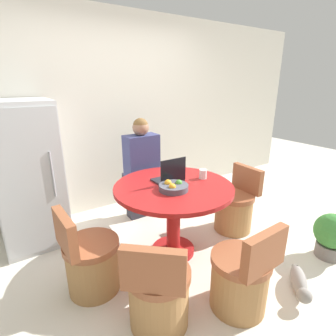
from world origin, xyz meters
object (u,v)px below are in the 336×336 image
(dining_table, at_px, (174,201))
(chair_near_left_corner, at_px, (158,294))
(person_seated, at_px, (140,167))
(potted_plant, at_px, (332,234))
(chair_right_side, at_px, (235,208))
(fruit_bowl, at_px, (173,187))
(refrigerator, at_px, (28,175))
(chair_near_camera, at_px, (241,279))
(cat, at_px, (299,283))
(chair_left_side, at_px, (91,262))
(laptop, at_px, (170,176))

(dining_table, relative_size, chair_near_left_corner, 1.52)
(person_seated, distance_m, potted_plant, 2.20)
(dining_table, bearing_deg, potted_plant, -36.20)
(chair_right_side, xyz_separation_m, fruit_bowl, (-0.95, -0.07, 0.52))
(refrigerator, bearing_deg, dining_table, -42.27)
(chair_near_camera, bearing_deg, cat, 160.50)
(chair_right_side, height_order, potted_plant, chair_right_side)
(dining_table, height_order, cat, dining_table)
(refrigerator, relative_size, cat, 3.84)
(fruit_bowl, distance_m, potted_plant, 1.69)
(chair_left_side, bearing_deg, chair_near_camera, -135.43)
(chair_near_camera, distance_m, chair_left_side, 1.23)
(chair_near_camera, xyz_separation_m, chair_left_side, (-0.91, 0.84, 0.00))
(dining_table, xyz_separation_m, cat, (0.58, -1.05, -0.50))
(chair_near_left_corner, relative_size, cat, 1.90)
(cat, bearing_deg, refrigerator, -92.20)
(fruit_bowl, bearing_deg, laptop, 65.39)
(fruit_bowl, bearing_deg, chair_left_side, 176.27)
(refrigerator, height_order, person_seated, refrigerator)
(chair_right_side, height_order, fruit_bowl, fruit_bowl)
(fruit_bowl, xyz_separation_m, cat, (0.65, -0.96, -0.70))
(chair_near_camera, xyz_separation_m, laptop, (-0.01, 0.98, 0.55))
(person_seated, bearing_deg, refrigerator, -11.34)
(chair_left_side, bearing_deg, person_seated, -50.51)
(chair_left_side, bearing_deg, refrigerator, 11.42)
(chair_near_camera, distance_m, potted_plant, 1.26)
(dining_table, height_order, fruit_bowl, fruit_bowl)
(refrigerator, bearing_deg, potted_plant, -39.20)
(chair_near_camera, bearing_deg, person_seated, -92.90)
(person_seated, height_order, laptop, person_seated)
(cat, xyz_separation_m, potted_plant, (0.71, 0.11, 0.17))
(dining_table, relative_size, laptop, 4.04)
(chair_left_side, bearing_deg, fruit_bowl, -96.59)
(chair_right_side, height_order, chair_near_left_corner, same)
(chair_right_side, bearing_deg, chair_near_left_corner, -64.94)
(laptop, bearing_deg, person_seated, -92.98)
(chair_near_camera, height_order, chair_left_side, same)
(chair_near_camera, xyz_separation_m, person_seated, (0.03, 1.69, 0.45))
(chair_left_side, distance_m, fruit_bowl, 0.97)
(fruit_bowl, bearing_deg, potted_plant, -31.95)
(laptop, relative_size, fruit_bowl, 1.05)
(chair_left_side, relative_size, fruit_bowl, 2.79)
(person_seated, xyz_separation_m, cat, (0.53, -1.86, -0.63))
(laptop, bearing_deg, chair_near_left_corner, 51.45)
(chair_near_left_corner, bearing_deg, fruit_bowl, -90.92)
(laptop, bearing_deg, potted_plant, 140.63)
(chair_near_left_corner, distance_m, chair_left_side, 0.68)
(fruit_bowl, relative_size, potted_plant, 0.58)
(chair_right_side, relative_size, cat, 1.90)
(laptop, xyz_separation_m, fruit_bowl, (-0.09, -0.20, -0.03))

